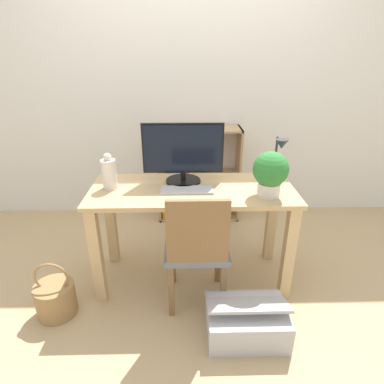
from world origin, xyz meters
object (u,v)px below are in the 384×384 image
bookshelf (184,175)px  basket (56,298)px  vase (109,173)px  potted_plant (270,172)px  chair (197,247)px  keyboard (187,190)px  storage_box (247,321)px  desk_lamp (278,158)px  monitor (183,152)px

bookshelf → basket: bookshelf is taller
vase → bookshelf: (0.49, 0.94, -0.39)m
vase → bookshelf: 1.13m
potted_plant → chair: potted_plant is taller
keyboard → chair: size_ratio=0.41×
potted_plant → storage_box: bearing=-111.7°
vase → chair: bearing=-27.8°
chair → bookshelf: (-0.08, 1.24, -0.01)m
desk_lamp → chair: bearing=-151.7°
chair → storage_box: 0.52m
potted_plant → chair: bearing=-161.5°
keyboard → chair: chair is taller
keyboard → potted_plant: bearing=-9.1°
desk_lamp → vase: bearing=179.4°
monitor → keyboard: (0.02, -0.16, -0.21)m
keyboard → potted_plant: size_ratio=1.18×
potted_plant → bookshelf: 1.29m
keyboard → bookshelf: bearing=91.0°
potted_plant → monitor: bearing=155.5°
chair → basket: (-0.91, -0.07, -0.33)m
vase → chair: 0.75m
basket → vase: bearing=47.2°
storage_box → keyboard: bearing=124.3°
basket → bookshelf: bearing=57.6°
potted_plant → desk_lamp: bearing=59.8°
desk_lamp → storage_box: (-0.25, -0.56, -0.82)m
monitor → keyboard: bearing=-81.4°
desk_lamp → keyboard: bearing=-174.9°
monitor → potted_plant: monitor is taller
basket → storage_box: 1.21m
storage_box → vase: bearing=146.3°
monitor → bookshelf: bearing=89.6°
bookshelf → keyboard: bearing=-89.0°
chair → bookshelf: 1.24m
vase → potted_plant: (1.02, -0.15, 0.05)m
keyboard → storage_box: 0.87m
basket → chair: bearing=4.2°
keyboard → vase: (-0.51, 0.06, 0.10)m
monitor → vase: (-0.48, -0.10, -0.11)m
monitor → basket: monitor is taller
desk_lamp → potted_plant: desk_lamp is taller
bookshelf → chair: bearing=-86.5°
vase → bookshelf: size_ratio=0.27×
monitor → desk_lamp: monitor is taller
basket → keyboard: bearing=19.6°
monitor → desk_lamp: (0.61, -0.11, -0.01)m
monitor → chair: bearing=-78.4°
desk_lamp → potted_plant: 0.16m
keyboard → monitor: bearing=98.6°
monitor → keyboard: monitor is taller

